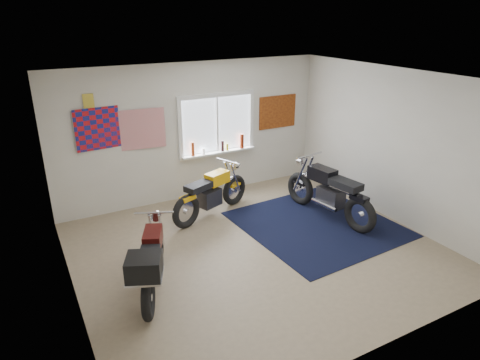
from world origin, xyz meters
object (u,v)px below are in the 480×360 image
black_chrome_bike (329,193)px  maroon_tourer (151,263)px  navy_rug (317,224)px  yellow_triumph (211,194)px

black_chrome_bike → maroon_tourer: size_ratio=1.19×
navy_rug → black_chrome_bike: bearing=22.7°
black_chrome_bike → yellow_triumph: bearing=51.1°
black_chrome_bike → navy_rug: bearing=104.4°
navy_rug → maroon_tourer: bearing=-170.3°
navy_rug → yellow_triumph: size_ratio=1.44×
yellow_triumph → black_chrome_bike: black_chrome_bike is taller
navy_rug → maroon_tourer: size_ratio=1.46×
navy_rug → black_chrome_bike: size_ratio=1.24×
maroon_tourer → black_chrome_bike: bearing=-55.0°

